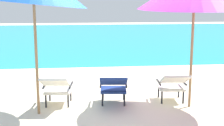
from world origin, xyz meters
name	(u,v)px	position (x,y,z in m)	size (l,w,h in m)	color
ground_plane	(100,65)	(0.00, 4.00, 0.00)	(40.00, 40.00, 0.00)	beige
ocean_band	(90,36)	(0.00, 12.74, 0.00)	(40.00, 18.00, 0.01)	teal
lounge_chair_left	(57,87)	(-1.16, -0.01, 0.40)	(0.62, 0.92, 0.68)	silver
lounge_chair_center	(113,86)	(-0.04, -0.06, 0.40)	(0.63, 0.93, 0.68)	navy
lounge_chair_right	(173,84)	(1.18, -0.03, 0.40)	(0.61, 0.92, 0.68)	silver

